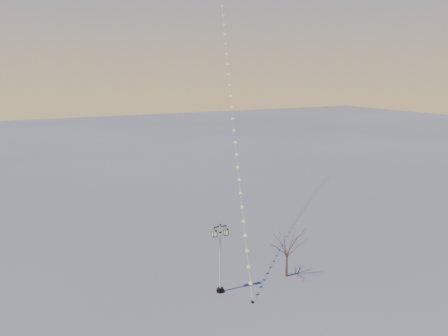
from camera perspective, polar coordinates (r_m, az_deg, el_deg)
ground at (r=35.00m, az=1.40°, el=-16.72°), size 300.00×300.00×0.00m
street_lamp at (r=34.73m, az=-0.49°, el=-11.19°), size 1.43×0.63×5.66m
bare_tree at (r=37.79m, az=8.20°, el=-10.05°), size 2.33×2.33×3.87m
kite_train at (r=47.71m, az=0.53°, el=14.53°), size 13.78×33.30×37.90m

